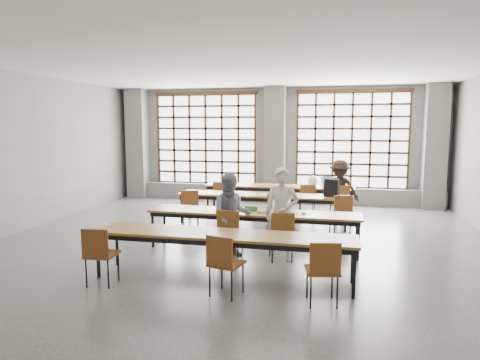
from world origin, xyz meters
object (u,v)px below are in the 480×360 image
object	(u,v)px
desk_row_b	(262,197)
backpack	(332,188)
chair_mid_right	(341,211)
chair_near_left	(99,250)
student_female	(231,215)
plastic_bag	(313,181)
student_male	(282,214)
desk_row_d	(223,237)
chair_back_right	(340,199)
chair_near_mid	(224,259)
laptop_front	(282,208)
chair_front_right	(282,231)
student_back	(340,190)
chair_back_left	(222,194)
mouse	(304,213)
chair_mid_centre	(276,208)
chair_front_left	(230,228)
desk_row_c	(253,215)
chair_mid_left	(190,204)
laptop_back	(329,184)
green_box	(251,208)
red_pouch	(102,251)
chair_back_mid	(307,197)
desk_row_a	(279,188)
chair_near_right	(323,266)
phone	(262,213)

from	to	relation	value
desk_row_b	backpack	world-z (taller)	backpack
chair_mid_right	chair_near_left	world-z (taller)	same
student_female	plastic_bag	distance (m)	4.34
student_male	plastic_bag	xyz separation A→B (m)	(0.31, 4.16, 0.06)
desk_row_d	chair_back_right	world-z (taller)	chair_back_right
chair_near_mid	laptop_front	size ratio (longest dim) A/B	2.10
chair_front_right	backpack	size ratio (longest dim) A/B	2.20
chair_back_right	chair_near_mid	world-z (taller)	same
chair_near_mid	student_back	distance (m)	5.68
chair_mid_right	student_female	bearing A→B (deg)	-135.35
chair_back_left	mouse	bearing A→B (deg)	-51.84
chair_mid_centre	chair_front_left	bearing A→B (deg)	-104.78
desk_row_c	chair_near_left	world-z (taller)	chair_near_left
chair_mid_left	student_male	xyz separation A→B (m)	(2.35, -1.92, 0.28)
desk_row_d	plastic_bag	size ratio (longest dim) A/B	13.99
mouse	laptop_back	bearing A→B (deg)	84.07
desk_row_d	student_back	bearing A→B (deg)	70.04
green_box	chair_near_mid	bearing A→B (deg)	-87.83
laptop_back	green_box	world-z (taller)	laptop_back
red_pouch	chair_mid_left	bearing A→B (deg)	88.66
chair_back_right	chair_near_left	world-z (taller)	same
student_female	desk_row_b	bearing A→B (deg)	73.54
chair_mid_left	green_box	world-z (taller)	chair_mid_left
chair_near_mid	red_pouch	size ratio (longest dim) A/B	4.40
student_back	backpack	bearing A→B (deg)	-89.77
chair_front_left	chair_near_left	world-z (taller)	same
chair_mid_left	chair_front_right	bearing A→B (deg)	-40.83
chair_back_mid	chair_near_left	bearing A→B (deg)	-116.54
chair_near_mid	laptop_front	distance (m)	2.51
chair_front_right	laptop_front	distance (m)	0.78
desk_row_d	chair_mid_centre	distance (m)	3.16
chair_front_left	green_box	bearing A→B (deg)	70.57
desk_row_a	chair_near_right	xyz separation A→B (m)	(1.36, -5.95, -0.13)
laptop_front	phone	distance (m)	0.42
desk_row_b	student_back	world-z (taller)	student_back
backpack	plastic_bag	bearing A→B (deg)	121.20
chair_mid_centre	backpack	distance (m)	1.42
chair_near_left	red_pouch	world-z (taller)	chair_near_left
chair_mid_centre	plastic_bag	bearing A→B (deg)	73.28
student_male	student_back	bearing A→B (deg)	76.40
desk_row_a	mouse	bearing A→B (deg)	-75.53
desk_row_d	chair_front_right	bearing A→B (deg)	55.03
chair_back_left	laptop_back	distance (m)	2.86
desk_row_c	chair_back_right	distance (m)	3.40
chair_near_left	desk_row_b	bearing A→B (deg)	69.31
chair_near_mid	chair_near_right	size ratio (longest dim) A/B	1.00
chair_mid_left	laptop_back	world-z (taller)	laptop_back
chair_back_right	chair_mid_centre	bearing A→B (deg)	-131.76
chair_mid_left	chair_front_left	distance (m)	2.52
backpack	plastic_bag	distance (m)	1.64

